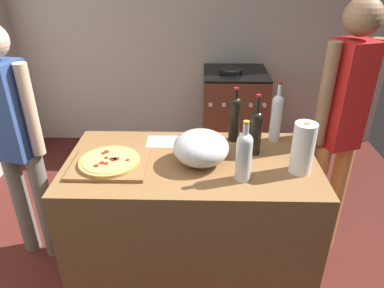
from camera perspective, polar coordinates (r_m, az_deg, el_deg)
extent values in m
cube|color=#511E19|center=(3.01, -1.62, -11.12)|extent=(4.13, 3.28, 0.02)
cube|color=#BCB7AD|center=(3.77, -0.80, 19.02)|extent=(4.13, 0.10, 2.60)
cube|color=olive|center=(2.21, -0.06, -12.69)|extent=(1.37, 0.71, 0.89)
cube|color=olive|center=(1.95, -12.98, -3.19)|extent=(0.40, 0.32, 0.02)
cylinder|color=tan|center=(1.94, -13.04, -2.71)|extent=(0.32, 0.32, 0.02)
cylinder|color=#EAC660|center=(1.93, -13.08, -2.43)|extent=(0.28, 0.28, 0.00)
cylinder|color=maroon|center=(1.89, -13.52, -3.04)|extent=(0.02, 0.02, 0.01)
cylinder|color=maroon|center=(1.92, -12.37, -2.43)|extent=(0.03, 0.03, 0.01)
cylinder|color=maroon|center=(1.94, -13.52, -2.14)|extent=(0.02, 0.02, 0.01)
cylinder|color=maroon|center=(1.90, -14.19, -2.93)|extent=(0.03, 0.03, 0.01)
cylinder|color=maroon|center=(1.90, -10.23, -2.51)|extent=(0.02, 0.02, 0.01)
cylinder|color=maroon|center=(1.93, -12.75, -2.31)|extent=(0.02, 0.02, 0.01)
cylinder|color=maroon|center=(2.00, -13.47, -1.20)|extent=(0.03, 0.03, 0.01)
cylinder|color=maroon|center=(1.88, -15.05, -3.37)|extent=(0.03, 0.03, 0.01)
cylinder|color=maroon|center=(1.99, -13.96, -1.44)|extent=(0.02, 0.02, 0.01)
cylinder|color=maroon|center=(1.92, -11.99, -2.33)|extent=(0.03, 0.03, 0.01)
cylinder|color=#B2B2B7|center=(1.93, 1.38, -2.86)|extent=(0.13, 0.13, 0.01)
ellipsoid|color=silver|center=(1.89, 1.41, -0.58)|extent=(0.30, 0.30, 0.18)
cylinder|color=white|center=(1.87, 17.27, -0.66)|extent=(0.11, 0.11, 0.27)
cylinder|color=#997551|center=(1.87, 17.28, -0.61)|extent=(0.03, 0.03, 0.28)
cylinder|color=black|center=(2.13, 6.81, 3.51)|extent=(0.07, 0.07, 0.24)
sphere|color=black|center=(2.08, 7.00, 6.49)|extent=(0.07, 0.07, 0.07)
cylinder|color=black|center=(2.06, 7.08, 7.81)|extent=(0.03, 0.03, 0.06)
cylinder|color=maroon|center=(2.05, 7.14, 8.77)|extent=(0.03, 0.03, 0.01)
cylinder|color=black|center=(2.00, 10.04, 1.30)|extent=(0.07, 0.07, 0.22)
sphere|color=black|center=(1.95, 10.30, 4.18)|extent=(0.07, 0.07, 0.07)
cylinder|color=black|center=(1.93, 10.47, 6.06)|extent=(0.02, 0.02, 0.10)
cylinder|color=maroon|center=(1.91, 10.62, 7.60)|extent=(0.03, 0.03, 0.01)
cylinder|color=silver|center=(1.76, 8.22, -2.64)|extent=(0.08, 0.08, 0.22)
sphere|color=silver|center=(1.70, 8.46, 0.48)|extent=(0.08, 0.08, 0.08)
cylinder|color=silver|center=(1.68, 8.60, 2.21)|extent=(0.03, 0.03, 0.07)
cylinder|color=gold|center=(1.66, 8.70, 3.45)|extent=(0.03, 0.03, 0.01)
cylinder|color=silver|center=(2.17, 13.23, 3.63)|extent=(0.06, 0.06, 0.25)
sphere|color=silver|center=(2.12, 13.60, 6.73)|extent=(0.06, 0.06, 0.06)
cylinder|color=silver|center=(2.10, 13.78, 8.22)|extent=(0.02, 0.02, 0.08)
cylinder|color=maroon|center=(2.09, 13.92, 9.40)|extent=(0.02, 0.02, 0.01)
cube|color=white|center=(2.15, -4.41, 0.38)|extent=(0.21, 0.15, 0.00)
cube|color=brown|center=(3.64, 6.60, 4.37)|extent=(0.60, 0.59, 0.88)
cube|color=black|center=(3.48, 7.01, 11.20)|extent=(0.60, 0.59, 0.02)
cylinder|color=silver|center=(3.24, 2.98, 6.27)|extent=(0.04, 0.02, 0.04)
cylinder|color=silver|center=(3.25, 5.13, 6.24)|extent=(0.04, 0.02, 0.04)
cylinder|color=silver|center=(3.26, 7.26, 6.19)|extent=(0.04, 0.02, 0.04)
cylinder|color=silver|center=(3.28, 9.38, 6.14)|extent=(0.04, 0.02, 0.04)
cylinder|color=silver|center=(3.29, 11.47, 6.08)|extent=(0.04, 0.02, 0.04)
cylinder|color=black|center=(3.44, 6.21, 11.54)|extent=(0.21, 0.21, 0.04)
cylinder|color=slate|center=(2.72, -25.52, -8.55)|extent=(0.11, 0.11, 0.78)
cylinder|color=slate|center=(2.62, -22.41, -9.31)|extent=(0.11, 0.11, 0.78)
cube|color=#334C8C|center=(2.35, -27.19, 4.69)|extent=(0.24, 0.24, 0.59)
cylinder|color=beige|center=(2.26, -24.43, 4.82)|extent=(0.08, 0.08, 0.56)
cylinder|color=#D88C4C|center=(2.65, 21.89, -7.85)|extent=(0.11, 0.11, 0.85)
cylinder|color=#D88C4C|center=(2.55, 18.70, -8.72)|extent=(0.11, 0.11, 0.85)
cube|color=red|center=(2.27, 23.41, 7.10)|extent=(0.25, 0.25, 0.64)
cylinder|color=#936B4C|center=(2.36, 26.18, 7.67)|extent=(0.08, 0.08, 0.60)
cylinder|color=#936B4C|center=(2.18, 20.57, 7.25)|extent=(0.08, 0.08, 0.60)
sphere|color=#936B4C|center=(2.17, 25.66, 17.85)|extent=(0.20, 0.20, 0.20)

